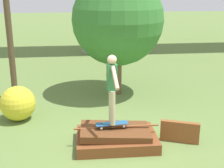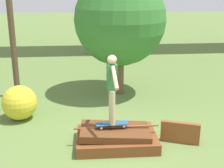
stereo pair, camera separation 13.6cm
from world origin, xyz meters
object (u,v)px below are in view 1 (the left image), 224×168
at_px(skateboard, 112,124).
at_px(bush_yellow_flowering, 18,103).
at_px(tree_behind_left, 118,20).
at_px(skater, 112,85).

bearing_deg(skateboard, bush_yellow_flowering, 144.22).
distance_m(skateboard, bush_yellow_flowering, 3.09).
xyz_separation_m(skateboard, bush_yellow_flowering, (-2.51, 1.81, -0.06)).
distance_m(skateboard, tree_behind_left, 4.36).
bearing_deg(skater, skateboard, 51.34).
height_order(skateboard, tree_behind_left, tree_behind_left).
bearing_deg(bush_yellow_flowering, tree_behind_left, 32.29).
relative_size(skater, bush_yellow_flowering, 1.66).
height_order(tree_behind_left, bush_yellow_flowering, tree_behind_left).
relative_size(skateboard, bush_yellow_flowering, 0.79).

